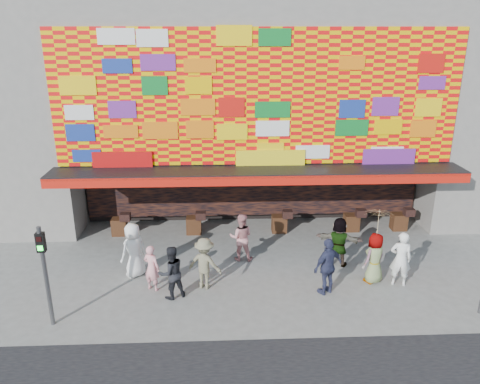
{
  "coord_description": "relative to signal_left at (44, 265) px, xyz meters",
  "views": [
    {
      "loc": [
        -1.4,
        -13.02,
        7.91
      ],
      "look_at": [
        -0.73,
        2.0,
        2.66
      ],
      "focal_mm": 35.0,
      "sensor_mm": 36.0,
      "label": 1
    }
  ],
  "objects": [
    {
      "name": "ground",
      "position": [
        6.2,
        1.5,
        -1.86
      ],
      "size": [
        90.0,
        90.0,
        0.0
      ],
      "primitive_type": "plane",
      "color": "slate",
      "rests_on": "ground"
    },
    {
      "name": "shop_building",
      "position": [
        6.2,
        9.68,
        3.37
      ],
      "size": [
        15.2,
        9.4,
        10.0
      ],
      "color": "gray",
      "rests_on": "ground"
    },
    {
      "name": "signal_left",
      "position": [
        0.0,
        0.0,
        0.0
      ],
      "size": [
        0.22,
        0.2,
        3.0
      ],
      "color": "#59595B",
      "rests_on": "ground"
    },
    {
      "name": "ped_a",
      "position": [
        1.88,
        2.69,
        -0.91
      ],
      "size": [
        1.09,
        1.08,
        1.9
      ],
      "primitive_type": "imported",
      "rotation": [
        0.0,
        0.0,
        3.91
      ],
      "color": "white",
      "rests_on": "ground"
    },
    {
      "name": "ped_b",
      "position": [
        2.59,
        1.76,
        -1.09
      ],
      "size": [
        0.67,
        0.59,
        1.54
      ],
      "primitive_type": "imported",
      "rotation": [
        0.0,
        0.0,
        2.64
      ],
      "color": "pink",
      "rests_on": "ground"
    },
    {
      "name": "ped_c",
      "position": [
        3.26,
        1.27,
        -1.0
      ],
      "size": [
        1.04,
        0.96,
        1.72
      ],
      "primitive_type": "imported",
      "rotation": [
        0.0,
        0.0,
        3.61
      ],
      "color": "black",
      "rests_on": "ground"
    },
    {
      "name": "ped_d",
      "position": [
        4.27,
        1.81,
        -1.0
      ],
      "size": [
        1.27,
        1.01,
        1.72
      ],
      "primitive_type": "imported",
      "rotation": [
        0.0,
        0.0,
        2.76
      ],
      "color": "#7C785A",
      "rests_on": "ground"
    },
    {
      "name": "ped_e",
      "position": [
        8.11,
        1.31,
        -0.92
      ],
      "size": [
        1.17,
        0.96,
        1.87
      ],
      "primitive_type": "imported",
      "rotation": [
        0.0,
        0.0,
        3.69
      ],
      "color": "#313555",
      "rests_on": "ground"
    },
    {
      "name": "ped_f",
      "position": [
        8.91,
        3.15,
        -0.97
      ],
      "size": [
        1.73,
        1.06,
        1.78
      ],
      "primitive_type": "imported",
      "rotation": [
        0.0,
        0.0,
        2.8
      ],
      "color": "gray",
      "rests_on": "ground"
    },
    {
      "name": "ped_g",
      "position": [
        9.79,
        1.93,
        -1.0
      ],
      "size": [
        1.0,
        0.9,
        1.72
      ],
      "primitive_type": "imported",
      "rotation": [
        0.0,
        0.0,
        3.68
      ],
      "color": "gray",
      "rests_on": "ground"
    },
    {
      "name": "ped_h",
      "position": [
        10.57,
        1.71,
        -0.93
      ],
      "size": [
        0.76,
        0.59,
        1.86
      ],
      "primitive_type": "imported",
      "rotation": [
        0.0,
        0.0,
        2.91
      ],
      "color": "white",
      "rests_on": "ground"
    },
    {
      "name": "ped_i",
      "position": [
        5.52,
        3.71,
        -0.98
      ],
      "size": [
        0.9,
        0.72,
        1.76
      ],
      "primitive_type": "imported",
      "rotation": [
        0.0,
        0.0,
        3.07
      ],
      "color": "#D5898B",
      "rests_on": "ground"
    },
    {
      "name": "parasol",
      "position": [
        9.79,
        1.93,
        0.26
      ],
      "size": [
        1.15,
        1.16,
        1.79
      ],
      "color": "beige",
      "rests_on": "ground"
    }
  ]
}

